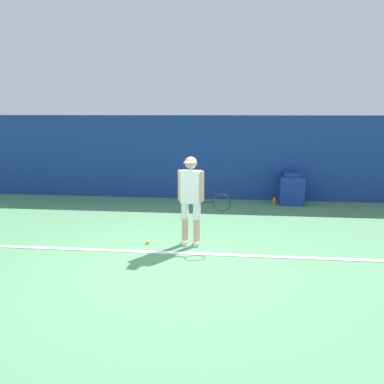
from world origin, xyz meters
TOP-DOWN VIEW (x-y plane):
  - ground_plane at (0.00, 0.00)m, footprint 24.00×24.00m
  - back_wall at (0.00, 4.80)m, footprint 24.00×0.10m
  - court_baseline at (0.00, 0.54)m, footprint 21.60×0.10m
  - tennis_player at (0.30, 1.01)m, footprint 0.96×0.31m
  - tennis_ball at (-0.51, 0.97)m, footprint 0.07×0.07m
  - covered_chair at (2.60, 4.40)m, footprint 0.63×0.58m
  - water_bottle at (2.17, 4.29)m, footprint 0.07×0.07m

SIDE VIEW (x-z plane):
  - ground_plane at x=0.00m, z-range 0.00..0.00m
  - court_baseline at x=0.00m, z-range 0.00..0.01m
  - tennis_ball at x=-0.51m, z-range 0.00..0.07m
  - water_bottle at x=2.17m, z-range -0.01..0.20m
  - covered_chair at x=2.60m, z-range -0.02..0.82m
  - tennis_player at x=0.30m, z-range 0.09..1.73m
  - back_wall at x=0.00m, z-range 0.00..2.31m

